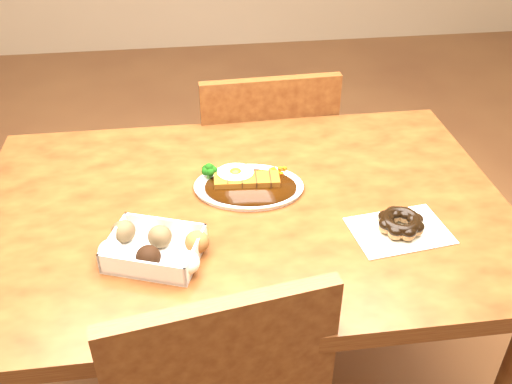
{
  "coord_description": "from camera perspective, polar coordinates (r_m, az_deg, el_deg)",
  "views": [
    {
      "loc": [
        -0.11,
        -1.03,
        1.51
      ],
      "look_at": [
        0.02,
        -0.04,
        0.81
      ],
      "focal_mm": 40.0,
      "sensor_mm": 36.0,
      "label": 1
    }
  ],
  "objects": [
    {
      "name": "table",
      "position": [
        1.35,
        -1.22,
        -4.68
      ],
      "size": [
        1.2,
        0.8,
        0.75
      ],
      "color": "#4A200E",
      "rests_on": "ground"
    },
    {
      "name": "chair_far",
      "position": [
        1.89,
        0.62,
        1.87
      ],
      "size": [
        0.44,
        0.44,
        0.87
      ],
      "rotation": [
        0.0,
        0.0,
        3.18
      ],
      "color": "#4A200E",
      "rests_on": "ground"
    },
    {
      "name": "katsu_curry_plate",
      "position": [
        1.34,
        -0.92,
        0.83
      ],
      "size": [
        0.27,
        0.21,
        0.05
      ],
      "rotation": [
        0.0,
        0.0,
        -0.14
      ],
      "color": "white",
      "rests_on": "table"
    },
    {
      "name": "donut_box",
      "position": [
        1.15,
        -10.13,
        -5.49
      ],
      "size": [
        0.22,
        0.19,
        0.05
      ],
      "rotation": [
        0.0,
        0.0,
        -0.35
      ],
      "color": "white",
      "rests_on": "table"
    },
    {
      "name": "pon_de_ring",
      "position": [
        1.24,
        14.26,
        -3.09
      ],
      "size": [
        0.22,
        0.17,
        0.04
      ],
      "rotation": [
        0.0,
        0.0,
        0.13
      ],
      "color": "silver",
      "rests_on": "table"
    }
  ]
}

